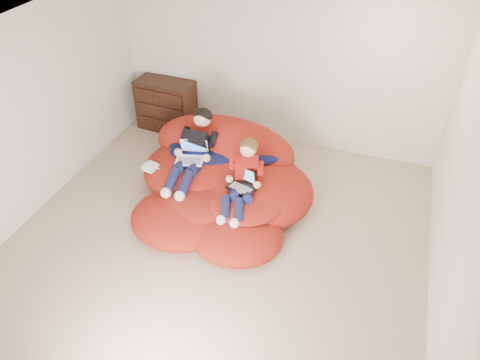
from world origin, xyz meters
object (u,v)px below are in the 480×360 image
object	(u,v)px
beanbag_pile	(222,178)
younger_boy	(243,176)
dresser	(166,105)
laptop_black	(243,182)
laptop_white	(192,154)
older_boy	(194,147)

from	to	relation	value
beanbag_pile	younger_boy	bearing A→B (deg)	-38.32
dresser	beanbag_pile	world-z (taller)	beanbag_pile
dresser	laptop_black	distance (m)	2.64
dresser	younger_boy	bearing A→B (deg)	-41.66
beanbag_pile	laptop_black	xyz separation A→B (m)	(0.42, -0.36, 0.30)
beanbag_pile	laptop_white	bearing A→B (deg)	-167.53
beanbag_pile	laptop_black	size ratio (longest dim) A/B	6.36
laptop_white	beanbag_pile	bearing A→B (deg)	12.47
beanbag_pile	older_boy	bearing A→B (deg)	179.01
dresser	older_boy	world-z (taller)	older_boy
younger_boy	beanbag_pile	bearing A→B (deg)	141.68
dresser	younger_boy	distance (m)	2.63
younger_boy	laptop_black	bearing A→B (deg)	-90.00
dresser	laptop_white	size ratio (longest dim) A/B	2.24
dresser	laptop_white	world-z (taller)	dresser
dresser	beanbag_pile	bearing A→B (deg)	-42.52
laptop_white	laptop_black	size ratio (longest dim) A/B	1.11
laptop_black	younger_boy	bearing A→B (deg)	90.00
dresser	beanbag_pile	distance (m)	2.09
younger_boy	laptop_black	distance (m)	0.08
laptop_white	laptop_black	distance (m)	0.86
laptop_black	dresser	bearing A→B (deg)	138.00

